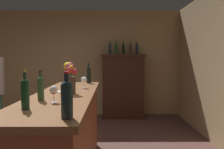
# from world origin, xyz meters

# --- Properties ---
(wall_back) EXTENTS (5.62, 0.12, 2.69)m
(wall_back) POSITION_xyz_m (0.00, 3.06, 1.34)
(wall_back) COLOR tan
(wall_back) RESTS_ON ground
(bar_counter) EXTENTS (0.67, 2.39, 1.07)m
(bar_counter) POSITION_xyz_m (0.46, -0.13, 0.54)
(bar_counter) COLOR brown
(bar_counter) RESTS_ON ground
(display_cabinet) EXTENTS (1.08, 0.47, 1.57)m
(display_cabinet) POSITION_xyz_m (1.30, 2.74, 0.82)
(display_cabinet) COLOR #371B13
(display_cabinet) RESTS_ON ground
(wine_bottle_chardonnay) EXTENTS (0.06, 0.06, 0.31)m
(wine_bottle_chardonnay) POSITION_xyz_m (0.32, -0.89, 1.20)
(wine_bottle_chardonnay) COLOR #143B22
(wine_bottle_chardonnay) RESTS_ON bar_counter
(wine_bottle_merlot) EXTENTS (0.06, 0.06, 0.33)m
(wine_bottle_merlot) POSITION_xyz_m (0.64, 0.91, 1.22)
(wine_bottle_merlot) COLOR black
(wine_bottle_merlot) RESTS_ON bar_counter
(wine_bottle_syrah) EXTENTS (0.08, 0.08, 0.31)m
(wine_bottle_syrah) POSITION_xyz_m (0.69, -1.15, 1.21)
(wine_bottle_syrah) COLOR #1C2E35
(wine_bottle_syrah) RESTS_ON bar_counter
(wine_bottle_pinot) EXTENTS (0.06, 0.06, 0.29)m
(wine_bottle_pinot) POSITION_xyz_m (0.32, -0.54, 1.20)
(wine_bottle_pinot) COLOR #2D4D2A
(wine_bottle_pinot) RESTS_ON bar_counter
(wine_glass_front) EXTENTS (0.07, 0.07, 0.15)m
(wine_glass_front) POSITION_xyz_m (0.47, -0.63, 1.18)
(wine_glass_front) COLOR white
(wine_glass_front) RESTS_ON bar_counter
(wine_glass_mid) EXTENTS (0.08, 0.08, 0.15)m
(wine_glass_mid) POSITION_xyz_m (0.63, 0.31, 1.18)
(wine_glass_mid) COLOR white
(wine_glass_mid) RESTS_ON bar_counter
(flower_arrangement) EXTENTS (0.16, 0.13, 0.36)m
(flower_arrangement) POSITION_xyz_m (0.53, -0.14, 1.26)
(flower_arrangement) COLOR #473427
(flower_arrangement) RESTS_ON bar_counter
(cheese_plate) EXTENTS (0.15, 0.15, 0.01)m
(cheese_plate) POSITION_xyz_m (0.39, -0.04, 1.07)
(cheese_plate) COLOR white
(cheese_plate) RESTS_ON bar_counter
(display_bottle_left) EXTENTS (0.07, 0.07, 0.33)m
(display_bottle_left) POSITION_xyz_m (0.98, 2.74, 1.72)
(display_bottle_left) COLOR #232E3D
(display_bottle_left) RESTS_ON display_cabinet
(display_bottle_midleft) EXTENTS (0.07, 0.07, 0.35)m
(display_bottle_midleft) POSITION_xyz_m (1.13, 2.74, 1.73)
(display_bottle_midleft) COLOR #21502A
(display_bottle_midleft) RESTS_ON display_cabinet
(display_bottle_center) EXTENTS (0.06, 0.06, 0.31)m
(display_bottle_center) POSITION_xyz_m (1.30, 2.74, 1.71)
(display_bottle_center) COLOR black
(display_bottle_center) RESTS_ON display_cabinet
(display_bottle_midright) EXTENTS (0.07, 0.07, 0.32)m
(display_bottle_midright) POSITION_xyz_m (1.48, 2.74, 1.71)
(display_bottle_midright) COLOR #4D2F1A
(display_bottle_midright) RESTS_ON display_cabinet
(display_bottle_right) EXTENTS (0.07, 0.07, 0.32)m
(display_bottle_right) POSITION_xyz_m (1.64, 2.74, 1.72)
(display_bottle_right) COLOR #1F2731
(display_bottle_right) RESTS_ON display_cabinet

